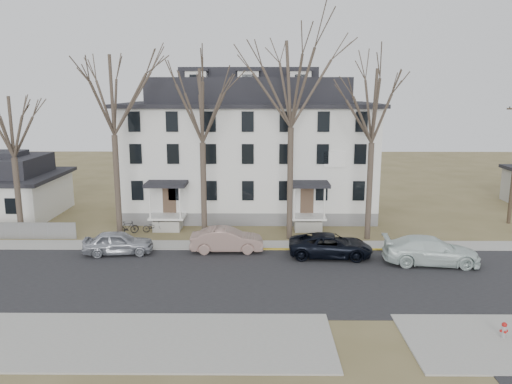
{
  "coord_description": "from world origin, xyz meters",
  "views": [
    {
      "loc": [
        -1.09,
        -24.1,
        10.33
      ],
      "look_at": [
        -1.35,
        9.0,
        3.51
      ],
      "focal_mm": 35.0,
      "sensor_mm": 36.0,
      "label": 1
    }
  ],
  "objects_px": {
    "boarding_house": "(249,149)",
    "fire_hydrant": "(504,331)",
    "small_house": "(6,189)",
    "bicycle_left": "(153,227)",
    "car_silver": "(118,243)",
    "tree_bungalow": "(11,123)",
    "bicycle_right": "(128,228)",
    "tree_mid_right": "(373,101)",
    "tree_center": "(292,78)",
    "car_tan": "(227,240)",
    "tree_far_left": "(112,89)",
    "car_navy": "(330,246)",
    "car_white": "(431,251)",
    "tree_mid_left": "(202,100)"
  },
  "relations": [
    {
      "from": "tree_mid_right",
      "to": "tree_bungalow",
      "type": "xyz_separation_m",
      "value": [
        -24.5,
        0.0,
        -1.48
      ]
    },
    {
      "from": "tree_far_left",
      "to": "car_tan",
      "type": "relative_size",
      "value": 2.93
    },
    {
      "from": "tree_mid_right",
      "to": "car_navy",
      "type": "height_order",
      "value": "tree_mid_right"
    },
    {
      "from": "boarding_house",
      "to": "car_white",
      "type": "xyz_separation_m",
      "value": [
        11.18,
        -13.42,
        -4.56
      ]
    },
    {
      "from": "bicycle_left",
      "to": "tree_mid_left",
      "type": "bearing_deg",
      "value": -117.99
    },
    {
      "from": "tree_center",
      "to": "bicycle_left",
      "type": "xyz_separation_m",
      "value": [
        -9.91,
        1.35,
        -10.68
      ]
    },
    {
      "from": "tree_bungalow",
      "to": "bicycle_right",
      "type": "relative_size",
      "value": 6.8
    },
    {
      "from": "boarding_house",
      "to": "fire_hydrant",
      "type": "height_order",
      "value": "boarding_house"
    },
    {
      "from": "car_navy",
      "to": "bicycle_left",
      "type": "relative_size",
      "value": 3.37
    },
    {
      "from": "tree_far_left",
      "to": "car_white",
      "type": "bearing_deg",
      "value": -14.63
    },
    {
      "from": "tree_bungalow",
      "to": "tree_center",
      "type": "bearing_deg",
      "value": 0.0
    },
    {
      "from": "car_tan",
      "to": "fire_hydrant",
      "type": "bearing_deg",
      "value": -134.43
    },
    {
      "from": "tree_mid_left",
      "to": "car_silver",
      "type": "bearing_deg",
      "value": -144.93
    },
    {
      "from": "boarding_house",
      "to": "fire_hydrant",
      "type": "relative_size",
      "value": 27.5
    },
    {
      "from": "tree_bungalow",
      "to": "car_white",
      "type": "height_order",
      "value": "tree_bungalow"
    },
    {
      "from": "tree_bungalow",
      "to": "bicycle_right",
      "type": "distance_m",
      "value": 10.63
    },
    {
      "from": "small_house",
      "to": "tree_bungalow",
      "type": "relative_size",
      "value": 0.81
    },
    {
      "from": "car_navy",
      "to": "small_house",
      "type": "bearing_deg",
      "value": 71.54
    },
    {
      "from": "bicycle_right",
      "to": "tree_bungalow",
      "type": "bearing_deg",
      "value": 68.8
    },
    {
      "from": "tree_center",
      "to": "car_white",
      "type": "bearing_deg",
      "value": -32.78
    },
    {
      "from": "bicycle_right",
      "to": "car_navy",
      "type": "bearing_deg",
      "value": -136.96
    },
    {
      "from": "car_navy",
      "to": "car_silver",
      "type": "bearing_deg",
      "value": 91.67
    },
    {
      "from": "car_tan",
      "to": "tree_mid_left",
      "type": "bearing_deg",
      "value": 28.67
    },
    {
      "from": "car_white",
      "to": "bicycle_right",
      "type": "bearing_deg",
      "value": 78.19
    },
    {
      "from": "tree_center",
      "to": "bicycle_right",
      "type": "distance_m",
      "value": 15.79
    },
    {
      "from": "tree_bungalow",
      "to": "small_house",
      "type": "bearing_deg",
      "value": 122.84
    },
    {
      "from": "tree_far_left",
      "to": "tree_center",
      "type": "relative_size",
      "value": 0.93
    },
    {
      "from": "car_silver",
      "to": "tree_far_left",
      "type": "bearing_deg",
      "value": 7.47
    },
    {
      "from": "tree_center",
      "to": "car_silver",
      "type": "xyz_separation_m",
      "value": [
        -11.1,
        -3.58,
        -10.34
      ]
    },
    {
      "from": "tree_mid_right",
      "to": "bicycle_left",
      "type": "xyz_separation_m",
      "value": [
        -15.41,
        1.35,
        -9.2
      ]
    },
    {
      "from": "tree_far_left",
      "to": "car_navy",
      "type": "xyz_separation_m",
      "value": [
        14.34,
        -4.0,
        -9.62
      ]
    },
    {
      "from": "car_silver",
      "to": "bicycle_left",
      "type": "xyz_separation_m",
      "value": [
        1.18,
        4.93,
        -0.34
      ]
    },
    {
      "from": "tree_center",
      "to": "bicycle_left",
      "type": "height_order",
      "value": "tree_center"
    },
    {
      "from": "bicycle_left",
      "to": "bicycle_right",
      "type": "distance_m",
      "value": 1.82
    },
    {
      "from": "small_house",
      "to": "bicycle_right",
      "type": "bearing_deg",
      "value": -25.23
    },
    {
      "from": "tree_far_left",
      "to": "tree_mid_right",
      "type": "bearing_deg",
      "value": 0.0
    },
    {
      "from": "car_tan",
      "to": "fire_hydrant",
      "type": "xyz_separation_m",
      "value": [
        12.42,
        -11.44,
        -0.39
      ]
    },
    {
      "from": "small_house",
      "to": "bicycle_left",
      "type": "xyz_separation_m",
      "value": [
        13.09,
        -4.85,
        -1.84
      ]
    },
    {
      "from": "tree_center",
      "to": "fire_hydrant",
      "type": "relative_size",
      "value": 19.44
    },
    {
      "from": "small_house",
      "to": "bicycle_left",
      "type": "height_order",
      "value": "small_house"
    },
    {
      "from": "car_white",
      "to": "bicycle_left",
      "type": "relative_size",
      "value": 3.66
    },
    {
      "from": "car_silver",
      "to": "car_navy",
      "type": "bearing_deg",
      "value": -98.46
    },
    {
      "from": "tree_bungalow",
      "to": "car_silver",
      "type": "height_order",
      "value": "tree_bungalow"
    },
    {
      "from": "tree_center",
      "to": "car_silver",
      "type": "height_order",
      "value": "tree_center"
    },
    {
      "from": "tree_mid_left",
      "to": "car_navy",
      "type": "distance_m",
      "value": 12.82
    },
    {
      "from": "car_silver",
      "to": "fire_hydrant",
      "type": "bearing_deg",
      "value": -126.12
    },
    {
      "from": "boarding_house",
      "to": "small_house",
      "type": "bearing_deg",
      "value": -174.41
    },
    {
      "from": "small_house",
      "to": "tree_center",
      "type": "height_order",
      "value": "tree_center"
    },
    {
      "from": "car_silver",
      "to": "bicycle_left",
      "type": "bearing_deg",
      "value": -20.19
    },
    {
      "from": "tree_far_left",
      "to": "bicycle_left",
      "type": "xyz_separation_m",
      "value": [
        2.09,
        1.35,
        -9.94
      ]
    }
  ]
}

